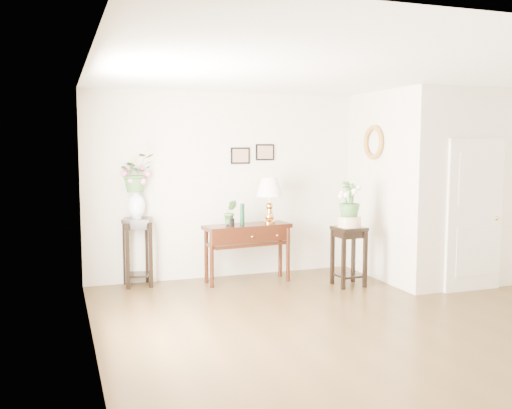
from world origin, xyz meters
name	(u,v)px	position (x,y,z in m)	size (l,w,h in m)	color
floor	(368,322)	(0.00, 0.00, 0.00)	(6.00, 5.50, 0.02)	#4D351A
ceiling	(373,73)	(0.00, 0.00, 2.80)	(6.00, 5.50, 0.02)	white
wall_back	(279,184)	(0.00, 2.75, 1.40)	(6.00, 0.02, 2.80)	beige
wall_left	(92,210)	(-3.00, 0.00, 1.40)	(0.02, 5.50, 2.80)	beige
partition	(430,185)	(2.10, 1.77, 1.40)	(1.80, 1.95, 2.80)	beige
door	(475,215)	(2.10, 0.78, 1.05)	(0.90, 0.05, 2.10)	silver
art_print_left	(240,156)	(-0.65, 2.73, 1.85)	(0.30, 0.02, 0.25)	black
art_print_right	(265,152)	(-0.25, 2.73, 1.90)	(0.30, 0.02, 0.25)	black
wall_ornament	(373,142)	(1.16, 1.90, 2.05)	(0.51, 0.51, 0.07)	#AF8435
console_table	(247,253)	(-0.69, 2.27, 0.43)	(1.28, 0.43, 0.86)	black
table_lamp	(269,200)	(-0.35, 2.27, 1.21)	(0.39, 0.39, 0.69)	gold
green_vase	(242,213)	(-0.77, 2.27, 1.03)	(0.06, 0.06, 0.31)	black
potted_plant	(230,213)	(-0.95, 2.27, 1.03)	(0.19, 0.16, 0.35)	#3B6A30
plant_stand_a	(137,252)	(-2.25, 2.57, 0.49)	(0.38, 0.38, 0.98)	black
porcelain_vase	(136,202)	(-2.25, 2.57, 1.20)	(0.24, 0.24, 0.42)	white
lily_arrangement	(136,171)	(-2.25, 2.57, 1.65)	(0.49, 0.42, 0.54)	#3B6A30
plant_stand_b	(349,256)	(0.60, 1.58, 0.43)	(0.40, 0.40, 0.85)	black
ceramic_bowl	(349,221)	(0.60, 1.58, 0.93)	(0.33, 0.33, 0.15)	beige
narcissus	(350,200)	(0.60, 1.58, 1.24)	(0.29, 0.29, 0.53)	#3B6A30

